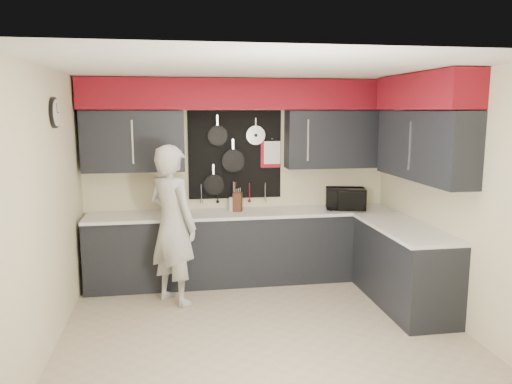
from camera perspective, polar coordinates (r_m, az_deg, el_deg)
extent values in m
plane|color=tan|center=(5.31, 0.65, -15.20)|extent=(4.00, 4.00, 0.00)
cube|color=beige|center=(6.62, -1.98, 1.48)|extent=(4.00, 0.01, 2.60)
cube|color=black|center=(6.37, -13.82, 5.66)|extent=(1.24, 0.32, 0.75)
cube|color=black|center=(6.70, 9.15, 5.98)|extent=(1.34, 0.32, 0.75)
cube|color=maroon|center=(6.38, -1.83, 11.10)|extent=(3.94, 0.36, 0.38)
cube|color=black|center=(6.56, -2.42, 4.27)|extent=(1.22, 0.03, 1.15)
cylinder|color=black|center=(6.48, -4.42, 6.45)|extent=(0.26, 0.04, 0.26)
cylinder|color=black|center=(6.53, -2.63, 3.58)|extent=(0.30, 0.04, 0.30)
cylinder|color=black|center=(6.54, -4.87, 0.83)|extent=(0.27, 0.04, 0.27)
cylinder|color=silver|center=(6.55, -0.04, 6.51)|extent=(0.25, 0.02, 0.25)
cube|color=maroon|center=(6.62, 1.66, 4.27)|extent=(0.26, 0.01, 0.34)
cube|color=white|center=(6.60, 1.85, 4.52)|extent=(0.22, 0.01, 0.30)
cylinder|color=silver|center=(6.56, -6.26, -0.14)|extent=(0.01, 0.01, 0.20)
cylinder|color=silver|center=(6.58, -4.42, -0.09)|extent=(0.01, 0.01, 0.20)
cylinder|color=silver|center=(6.60, -2.58, -0.04)|extent=(0.01, 0.01, 0.20)
cylinder|color=silver|center=(6.63, -0.75, 0.01)|extent=(0.01, 0.01, 0.20)
cylinder|color=silver|center=(6.66, 1.05, 0.06)|extent=(0.01, 0.01, 0.20)
cube|color=beige|center=(5.61, 21.16, -0.57)|extent=(0.01, 3.50, 2.60)
cube|color=black|center=(5.74, 18.61, 5.06)|extent=(0.32, 1.70, 0.75)
cube|color=maroon|center=(5.72, 18.74, 10.82)|extent=(0.36, 1.70, 0.38)
cube|color=beige|center=(4.97, -22.60, -1.87)|extent=(0.01, 3.50, 2.60)
cylinder|color=black|center=(5.27, -22.07, 8.40)|extent=(0.04, 0.30, 0.30)
cylinder|color=white|center=(5.27, -21.83, 8.41)|extent=(0.01, 0.26, 0.26)
cube|color=black|center=(6.51, -1.60, -6.40)|extent=(3.90, 0.60, 0.88)
cube|color=white|center=(6.38, -1.60, -2.46)|extent=(3.90, 0.63, 0.04)
cube|color=black|center=(5.97, 16.49, -8.24)|extent=(0.60, 1.60, 0.88)
cube|color=white|center=(5.85, 16.57, -3.95)|extent=(0.63, 1.60, 0.04)
cube|color=black|center=(6.38, -1.25, -10.40)|extent=(3.90, 0.06, 0.10)
imported|color=black|center=(6.63, 10.19, -0.76)|extent=(0.56, 0.45, 0.28)
cube|color=#3C1E13|center=(6.39, -2.12, -1.16)|extent=(0.14, 0.14, 0.24)
cylinder|color=white|center=(6.44, -2.53, -1.39)|extent=(0.13, 0.13, 0.17)
cube|color=black|center=(6.31, -9.17, -2.37)|extent=(0.24, 0.28, 0.03)
cube|color=black|center=(6.36, -9.22, -0.71)|extent=(0.21, 0.11, 0.33)
cube|color=black|center=(6.25, -9.25, 0.45)|extent=(0.24, 0.28, 0.07)
cylinder|color=black|center=(6.27, -9.19, -1.58)|extent=(0.12, 0.12, 0.15)
imported|color=#BBBBB8|center=(5.75, -9.51, -3.75)|extent=(0.77, 0.79, 1.83)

